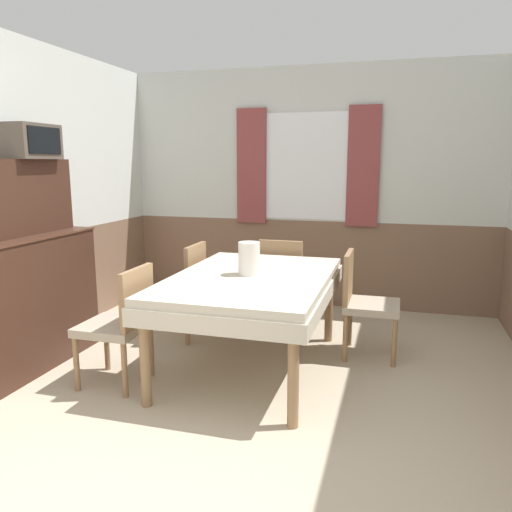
{
  "coord_description": "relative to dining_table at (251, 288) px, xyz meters",
  "views": [
    {
      "loc": [
        0.98,
        -1.75,
        1.59
      ],
      "look_at": [
        -0.04,
        1.78,
        0.9
      ],
      "focal_mm": 35.0,
      "sensor_mm": 36.0,
      "label": 1
    }
  ],
  "objects": [
    {
      "name": "wall_left",
      "position": [
        -1.97,
        0.07,
        0.66
      ],
      "size": [
        0.05,
        4.1,
        2.6
      ],
      "color": "silver",
      "rests_on": "ground_plane"
    },
    {
      "name": "wall_back",
      "position": [
        0.07,
        1.94,
        0.67
      ],
      "size": [
        4.44,
        0.09,
        2.6
      ],
      "color": "silver",
      "rests_on": "ground_plane"
    },
    {
      "name": "chair_left_near",
      "position": [
        -0.81,
        -0.52,
        -0.17
      ],
      "size": [
        0.44,
        0.44,
        0.87
      ],
      "rotation": [
        0.0,
        0.0,
        1.57
      ],
      "color": "#93704C",
      "rests_on": "ground_plane"
    },
    {
      "name": "chair_right_far",
      "position": [
        0.81,
        0.52,
        -0.17
      ],
      "size": [
        0.44,
        0.44,
        0.87
      ],
      "rotation": [
        0.0,
        0.0,
        4.71
      ],
      "color": "#93704C",
      "rests_on": "ground_plane"
    },
    {
      "name": "chair_left_far",
      "position": [
        -0.81,
        0.52,
        -0.17
      ],
      "size": [
        0.44,
        0.44,
        0.87
      ],
      "rotation": [
        0.0,
        0.0,
        1.57
      ],
      "color": "#93704C",
      "rests_on": "ground_plane"
    },
    {
      "name": "tv",
      "position": [
        -1.71,
        -0.23,
        1.1
      ],
      "size": [
        0.29,
        0.44,
        0.27
      ],
      "color": "#51473D",
      "rests_on": "sideboard"
    },
    {
      "name": "dining_table",
      "position": [
        0.0,
        0.0,
        0.0
      ],
      "size": [
        1.18,
        1.75,
        0.75
      ],
      "color": "beige",
      "rests_on": "ground_plane"
    },
    {
      "name": "sideboard",
      "position": [
        -1.72,
        -0.4,
        0.05
      ],
      "size": [
        0.46,
        1.21,
        1.61
      ],
      "color": "#3D2319",
      "rests_on": "ground_plane"
    },
    {
      "name": "vase",
      "position": [
        -0.02,
        0.02,
        0.23
      ],
      "size": [
        0.16,
        0.16,
        0.25
      ],
      "color": "silver",
      "rests_on": "dining_table"
    },
    {
      "name": "chair_head_window",
      "position": [
        -0.0,
        1.1,
        -0.17
      ],
      "size": [
        0.44,
        0.44,
        0.87
      ],
      "color": "#93704C",
      "rests_on": "ground_plane"
    }
  ]
}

